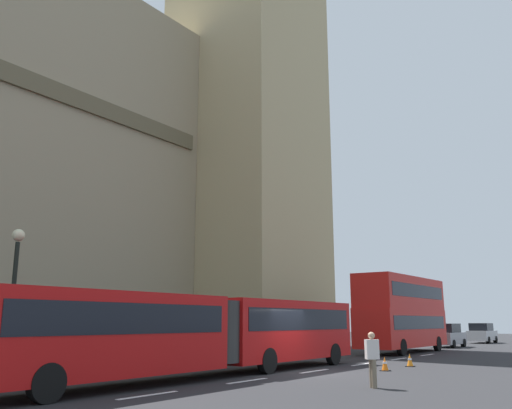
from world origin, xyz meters
name	(u,v)px	position (x,y,z in m)	size (l,w,h in m)	color
ground_plane	(304,373)	(0.00, 0.00, 0.00)	(160.00, 160.00, 0.00)	#262628
lane_centre_marking	(314,371)	(0.82, 0.00, 0.01)	(29.80, 0.16, 0.01)	silver
articulated_bus	(209,329)	(-3.53, 1.99, 1.75)	(18.50, 2.54, 2.90)	#B20F0F
double_decker_bus	(402,311)	(16.04, 2.00, 2.71)	(10.29, 2.54, 4.90)	red
sedan_lead	(447,335)	(25.54, 2.05, 0.91)	(4.40, 1.86, 1.85)	gray
sedan_trailing	(482,333)	(36.24, 2.01, 0.91)	(4.40, 1.86, 1.85)	#B7B7BC
traffic_cone_west	(385,364)	(2.68, -2.31, 0.28)	(0.36, 0.36, 0.58)	black
traffic_cone_middle	(410,360)	(5.44, -2.35, 0.28)	(0.36, 0.36, 0.58)	black
street_lamp	(13,291)	(-8.89, 6.50, 3.06)	(0.44, 0.44, 5.27)	black
pedestrian_near_cones	(372,357)	(-3.12, -4.38, 0.91)	(0.45, 0.45, 1.69)	#726651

